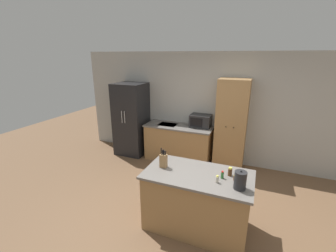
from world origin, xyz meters
The scene contains 13 objects.
ground_plane centered at (0.00, 0.00, 0.00)m, with size 14.00×14.00×0.00m, color brown.
wall_back centered at (0.00, 2.33, 1.30)m, with size 7.20×0.06×2.60m.
refrigerator centered at (-2.19, 1.95, 0.93)m, with size 0.76×0.73×1.85m.
back_counter centered at (-0.90, 2.00, 0.45)m, with size 1.64×0.65×0.89m.
pantry_cabinet centered at (0.32, 2.04, 1.02)m, with size 0.65×0.54×2.05m.
kitchen_island centered at (0.14, -0.09, 0.45)m, with size 1.53×0.83×0.90m.
microwave centered at (-0.40, 2.11, 1.03)m, with size 0.48×0.35×0.30m.
knife_block centered at (-0.40, -0.09, 1.02)m, with size 0.10×0.08×0.31m.
spice_bottle_tall_dark centered at (0.43, -0.22, 0.95)m, with size 0.04×0.04×0.10m.
spice_bottle_short_red centered at (0.47, -0.08, 0.96)m, with size 0.04×0.04×0.11m.
spice_bottle_amber_oil centered at (0.56, 0.03, 0.96)m, with size 0.06×0.06×0.12m.
spice_bottle_green_herb centered at (0.64, -0.07, 0.94)m, with size 0.05×0.05×0.08m.
kettle centered at (0.72, -0.25, 1.02)m, with size 0.15×0.15×0.26m.
Camera 1 is at (0.82, -2.88, 2.52)m, focal length 24.00 mm.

